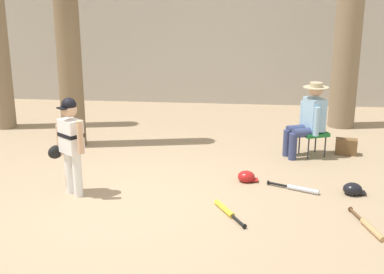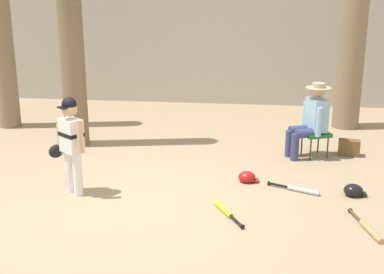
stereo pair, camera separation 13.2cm
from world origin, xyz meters
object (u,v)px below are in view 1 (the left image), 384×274
Objects in this scene: bat_yellow_trainer at (226,210)px; batting_helmet_red at (246,177)px; handbag_beside_stool at (346,147)px; young_ballplayer at (70,140)px; bat_wood_tan at (370,227)px; batting_helmet_black at (353,189)px; tree_behind_spectator at (350,12)px; bat_aluminum_silver at (299,189)px; tree_near_player at (66,3)px; seated_spectator at (308,118)px; folding_stool at (313,134)px.

bat_yellow_trainer is 1.11m from batting_helmet_red.
bat_yellow_trainer is at bearing -126.80° from handbag_beside_stool.
young_ballplayer is 1.63× the size of bat_wood_tan.
batting_helmet_black reaches higher than bat_wood_tan.
tree_behind_spectator reaches higher than bat_aluminum_silver.
tree_near_player reaches higher than batting_helmet_red.
tree_near_player is 5.13m from tree_behind_spectator.
seated_spectator is at bearing -166.90° from handbag_beside_stool.
tree_behind_spectator is 15.45× the size of handbag_beside_stool.
tree_near_player reaches higher than folding_stool.
tree_near_player is 1.05× the size of tree_behind_spectator.
bat_yellow_trainer is 2.43× the size of batting_helmet_red.
tree_behind_spectator is 2.77m from folding_stool.
seated_spectator is at bearing 62.73° from bat_yellow_trainer.
batting_helmet_red is at bearing 158.37° from bat_aluminum_silver.
young_ballplayer is at bearing -151.66° from handbag_beside_stool.
tree_behind_spectator is 5.23m from bat_yellow_trainer.
tree_near_player is 2.78m from young_ballplayer.
bat_wood_tan is 1.65m from bat_yellow_trainer.
young_ballplayer is 1.91× the size of bat_aluminum_silver.
bat_aluminum_silver is at bearing -108.02° from tree_behind_spectator.
handbag_beside_stool is 1.15× the size of batting_helmet_black.
bat_aluminum_silver is at bearing 40.38° from bat_yellow_trainer.
bat_wood_tan is (0.43, -2.61, -0.61)m from seated_spectator.
bat_wood_tan is 2.70× the size of batting_helmet_black.
tree_near_player is at bearing 177.17° from seated_spectator.
tree_near_player is at bearing -159.83° from tree_behind_spectator.
tree_behind_spectator is 4.26m from bat_aluminum_silver.
seated_spectator is at bearing 80.42° from bat_aluminum_silver.
young_ballplayer is (0.69, -2.14, -1.64)m from tree_near_player.
tree_near_player is at bearing 177.78° from folding_stool.
bat_aluminum_silver is 0.70m from batting_helmet_black.
handbag_beside_stool is 1.18× the size of batting_helmet_red.
bat_wood_tan is at bearing -80.68° from seated_spectator.
young_ballplayer reaches higher than batting_helmet_black.
bat_aluminum_silver is at bearing 176.09° from batting_helmet_black.
folding_stool is at bearing 77.44° from bat_aluminum_silver.
seated_spectator is (3.93, -0.19, -1.74)m from tree_near_player.
tree_behind_spectator reaches higher than bat_yellow_trainer.
young_ballplayer is 2.19m from bat_yellow_trainer.
young_ballplayer is at bearing 169.75° from bat_wood_tan.
tree_behind_spectator is 4.02× the size of young_ballplayer.
young_ballplayer is 2.47m from batting_helmet_red.
bat_yellow_trainer is (-1.63, 0.28, -0.00)m from bat_wood_tan.
folding_stool is at bearing -112.23° from tree_behind_spectator.
tree_near_player reaches higher than seated_spectator.
handbag_beside_stool is 0.50× the size of bat_aluminum_silver.
seated_spectator is 1.50× the size of bat_wood_tan.
seated_spectator is at bearing -2.83° from tree_near_player.
seated_spectator is 4.18× the size of batting_helmet_red.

